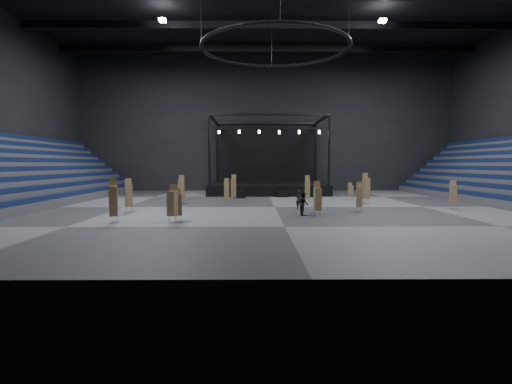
{
  "coord_description": "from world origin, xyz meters",
  "views": [
    {
      "loc": [
        -1.85,
        -33.16,
        3.58
      ],
      "look_at": [
        -1.57,
        -2.0,
        1.4
      ],
      "focal_mm": 28.0,
      "sensor_mm": 36.0,
      "label": 1
    }
  ],
  "objects_px": {
    "chair_stack_2": "(181,189)",
    "chair_stack_5": "(227,191)",
    "chair_stack_13": "(129,195)",
    "chair_stack_8": "(453,194)",
    "man_center": "(299,200)",
    "stage": "(267,181)",
    "flight_case_left": "(239,194)",
    "chair_stack_11": "(307,189)",
    "chair_stack_1": "(172,203)",
    "crew_member": "(303,204)",
    "chair_stack_14": "(178,204)",
    "chair_stack_3": "(317,196)",
    "chair_stack_12": "(113,200)",
    "chair_stack_7": "(234,187)",
    "chair_stack_9": "(366,188)",
    "chair_stack_10": "(351,191)",
    "chair_stack_6": "(317,199)",
    "chair_stack_0": "(359,196)",
    "flight_case_right": "(310,194)",
    "flight_case_mid": "(282,194)"
  },
  "relations": [
    {
      "from": "chair_stack_1",
      "to": "chair_stack_10",
      "type": "height_order",
      "value": "chair_stack_1"
    },
    {
      "from": "flight_case_left",
      "to": "chair_stack_2",
      "type": "xyz_separation_m",
      "value": [
        -5.09,
        -5.8,
        0.96
      ]
    },
    {
      "from": "flight_case_left",
      "to": "chair_stack_9",
      "type": "height_order",
      "value": "chair_stack_9"
    },
    {
      "from": "chair_stack_2",
      "to": "chair_stack_12",
      "type": "distance_m",
      "value": 11.96
    },
    {
      "from": "stage",
      "to": "chair_stack_9",
      "type": "distance_m",
      "value": 15.69
    },
    {
      "from": "chair_stack_1",
      "to": "flight_case_left",
      "type": "bearing_deg",
      "value": 97.79
    },
    {
      "from": "chair_stack_7",
      "to": "stage",
      "type": "bearing_deg",
      "value": 77.57
    },
    {
      "from": "chair_stack_12",
      "to": "flight_case_left",
      "type": "bearing_deg",
      "value": 55.33
    },
    {
      "from": "chair_stack_3",
      "to": "man_center",
      "type": "height_order",
      "value": "chair_stack_3"
    },
    {
      "from": "chair_stack_6",
      "to": "chair_stack_13",
      "type": "distance_m",
      "value": 13.88
    },
    {
      "from": "stage",
      "to": "chair_stack_13",
      "type": "xyz_separation_m",
      "value": [
        -11.06,
        -19.77,
        -0.15
      ]
    },
    {
      "from": "stage",
      "to": "man_center",
      "type": "relative_size",
      "value": 8.9
    },
    {
      "from": "chair_stack_10",
      "to": "chair_stack_12",
      "type": "height_order",
      "value": "chair_stack_12"
    },
    {
      "from": "flight_case_right",
      "to": "chair_stack_1",
      "type": "xyz_separation_m",
      "value": [
        -11.16,
        -18.78,
        0.83
      ]
    },
    {
      "from": "chair_stack_5",
      "to": "chair_stack_12",
      "type": "relative_size",
      "value": 0.87
    },
    {
      "from": "chair_stack_10",
      "to": "chair_stack_12",
      "type": "bearing_deg",
      "value": -153.19
    },
    {
      "from": "chair_stack_12",
      "to": "chair_stack_13",
      "type": "bearing_deg",
      "value": 84.84
    },
    {
      "from": "man_center",
      "to": "chair_stack_14",
      "type": "bearing_deg",
      "value": 37.38
    },
    {
      "from": "chair_stack_2",
      "to": "chair_stack_14",
      "type": "distance_m",
      "value": 11.45
    },
    {
      "from": "chair_stack_1",
      "to": "crew_member",
      "type": "distance_m",
      "value": 9.12
    },
    {
      "from": "chair_stack_12",
      "to": "man_center",
      "type": "distance_m",
      "value": 14.01
    },
    {
      "from": "chair_stack_13",
      "to": "chair_stack_5",
      "type": "bearing_deg",
      "value": 12.54
    },
    {
      "from": "chair_stack_8",
      "to": "man_center",
      "type": "bearing_deg",
      "value": -162.25
    },
    {
      "from": "flight_case_mid",
      "to": "chair_stack_3",
      "type": "distance_m",
      "value": 14.23
    },
    {
      "from": "chair_stack_14",
      "to": "chair_stack_7",
      "type": "bearing_deg",
      "value": 61.73
    },
    {
      "from": "chair_stack_7",
      "to": "chair_stack_9",
      "type": "distance_m",
      "value": 12.47
    },
    {
      "from": "flight_case_left",
      "to": "chair_stack_11",
      "type": "height_order",
      "value": "chair_stack_11"
    },
    {
      "from": "chair_stack_3",
      "to": "chair_stack_12",
      "type": "xyz_separation_m",
      "value": [
        -13.24,
        -4.47,
        0.13
      ]
    },
    {
      "from": "stage",
      "to": "chair_stack_10",
      "type": "bearing_deg",
      "value": -50.46
    },
    {
      "from": "chair_stack_10",
      "to": "chair_stack_14",
      "type": "height_order",
      "value": "chair_stack_14"
    },
    {
      "from": "chair_stack_7",
      "to": "chair_stack_8",
      "type": "height_order",
      "value": "chair_stack_7"
    },
    {
      "from": "flight_case_mid",
      "to": "man_center",
      "type": "bearing_deg",
      "value": -87.8
    },
    {
      "from": "chair_stack_3",
      "to": "chair_stack_5",
      "type": "relative_size",
      "value": 1.0
    },
    {
      "from": "chair_stack_9",
      "to": "chair_stack_13",
      "type": "relative_size",
      "value": 1.1
    },
    {
      "from": "chair_stack_7",
      "to": "flight_case_left",
      "type": "bearing_deg",
      "value": 88.69
    },
    {
      "from": "chair_stack_3",
      "to": "chair_stack_7",
      "type": "relative_size",
      "value": 0.91
    },
    {
      "from": "flight_case_mid",
      "to": "chair_stack_14",
      "type": "bearing_deg",
      "value": -113.57
    },
    {
      "from": "chair_stack_0",
      "to": "chair_stack_12",
      "type": "height_order",
      "value": "chair_stack_12"
    },
    {
      "from": "chair_stack_7",
      "to": "chair_stack_1",
      "type": "bearing_deg",
      "value": -95.5
    },
    {
      "from": "stage",
      "to": "flight_case_left",
      "type": "bearing_deg",
      "value": -113.64
    },
    {
      "from": "chair_stack_10",
      "to": "man_center",
      "type": "height_order",
      "value": "chair_stack_10"
    },
    {
      "from": "chair_stack_10",
      "to": "chair_stack_5",
      "type": "bearing_deg",
      "value": -170.95
    },
    {
      "from": "chair_stack_2",
      "to": "chair_stack_5",
      "type": "relative_size",
      "value": 1.1
    },
    {
      "from": "chair_stack_0",
      "to": "chair_stack_8",
      "type": "xyz_separation_m",
      "value": [
        7.79,
        1.34,
        0.05
      ]
    },
    {
      "from": "flight_case_right",
      "to": "chair_stack_8",
      "type": "distance_m",
      "value": 15.31
    },
    {
      "from": "chair_stack_3",
      "to": "chair_stack_9",
      "type": "bearing_deg",
      "value": 61.64
    },
    {
      "from": "chair_stack_7",
      "to": "flight_case_mid",
      "type": "bearing_deg",
      "value": 47.22
    },
    {
      "from": "chair_stack_5",
      "to": "chair_stack_8",
      "type": "distance_m",
      "value": 18.47
    },
    {
      "from": "chair_stack_3",
      "to": "chair_stack_14",
      "type": "bearing_deg",
      "value": -147.43
    },
    {
      "from": "flight_case_right",
      "to": "chair_stack_3",
      "type": "relative_size",
      "value": 0.5
    }
  ]
}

